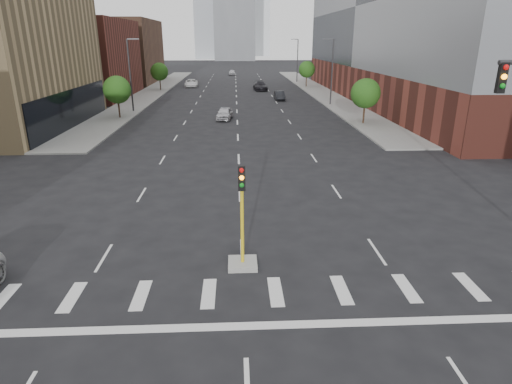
{
  "coord_description": "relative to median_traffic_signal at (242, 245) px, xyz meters",
  "views": [
    {
      "loc": [
        -0.2,
        -6.78,
        8.9
      ],
      "look_at": [
        0.66,
        11.14,
        2.5
      ],
      "focal_mm": 30.0,
      "sensor_mm": 36.0,
      "label": 1
    }
  ],
  "objects": [
    {
      "name": "sidewalk_left_far",
      "position": [
        -15.0,
        65.03,
        -0.9
      ],
      "size": [
        5.0,
        92.0,
        0.15
      ],
      "primitive_type": "cube",
      "color": "gray",
      "rests_on": "ground"
    },
    {
      "name": "sidewalk_right_far",
      "position": [
        15.0,
        65.03,
        -0.9
      ],
      "size": [
        5.0,
        92.0,
        0.15
      ],
      "primitive_type": "cube",
      "color": "gray",
      "rests_on": "ground"
    },
    {
      "name": "building_left_far_a",
      "position": [
        -27.5,
        57.03,
        5.03
      ],
      "size": [
        20.0,
        22.0,
        12.0
      ],
      "primitive_type": "cube",
      "color": "brown",
      "rests_on": "ground"
    },
    {
      "name": "building_left_far_b",
      "position": [
        -27.5,
        83.03,
        5.53
      ],
      "size": [
        20.0,
        24.0,
        13.0
      ],
      "primitive_type": "cube",
      "color": "brown",
      "rests_on": "ground"
    },
    {
      "name": "building_right_main",
      "position": [
        29.5,
        51.03,
        10.03
      ],
      "size": [
        24.0,
        70.0,
        22.0
      ],
      "color": "brown",
      "rests_on": "ground"
    },
    {
      "name": "tower_mid",
      "position": [
        0.0,
        191.03,
        21.03
      ],
      "size": [
        18.0,
        18.0,
        44.0
      ],
      "primitive_type": "cube",
      "color": "slate",
      "rests_on": "ground"
    },
    {
      "name": "median_traffic_signal",
      "position": [
        0.0,
        0.0,
        0.0
      ],
      "size": [
        1.2,
        1.2,
        4.4
      ],
      "color": "#999993",
      "rests_on": "ground"
    },
    {
      "name": "streetlight_right_a",
      "position": [
        13.41,
        46.03,
        4.04
      ],
      "size": [
        1.6,
        0.22,
        9.07
      ],
      "color": "#2D2D30",
      "rests_on": "ground"
    },
    {
      "name": "streetlight_right_b",
      "position": [
        13.41,
        81.03,
        4.04
      ],
      "size": [
        1.6,
        0.22,
        9.07
      ],
      "color": "#2D2D30",
      "rests_on": "ground"
    },
    {
      "name": "streetlight_left",
      "position": [
        -13.41,
        41.03,
        4.04
      ],
      "size": [
        1.6,
        0.22,
        9.07
      ],
      "color": "#2D2D30",
      "rests_on": "ground"
    },
    {
      "name": "tree_left_near",
      "position": [
        -14.0,
        36.03,
        2.42
      ],
      "size": [
        3.2,
        3.2,
        4.85
      ],
      "color": "#382619",
      "rests_on": "ground"
    },
    {
      "name": "tree_left_far",
      "position": [
        -14.0,
        66.03,
        2.42
      ],
      "size": [
        3.2,
        3.2,
        4.85
      ],
      "color": "#382619",
      "rests_on": "ground"
    },
    {
      "name": "tree_right_near",
      "position": [
        14.0,
        31.03,
        2.42
      ],
      "size": [
        3.2,
        3.2,
        4.85
      ],
      "color": "#382619",
      "rests_on": "ground"
    },
    {
      "name": "tree_right_far",
      "position": [
        14.0,
        71.03,
        2.42
      ],
      "size": [
        3.2,
        3.2,
        4.85
      ],
      "color": "#382619",
      "rests_on": "ground"
    },
    {
      "name": "car_near_left",
      "position": [
        -1.5,
        34.91,
        -0.26
      ],
      "size": [
        2.18,
        4.37,
        1.43
      ],
      "primitive_type": "imported",
      "rotation": [
        0.0,
        0.0,
        -0.12
      ],
      "color": "#BAB8BE",
      "rests_on": "ground"
    },
    {
      "name": "car_mid_right",
      "position": [
        6.72,
        51.93,
        -0.3
      ],
      "size": [
        1.48,
        4.13,
        1.36
      ],
      "primitive_type": "imported",
      "rotation": [
        0.0,
        0.0,
        0.01
      ],
      "color": "black",
      "rests_on": "ground"
    },
    {
      "name": "car_far_left",
      "position": [
        -8.91,
        72.42,
        -0.23
      ],
      "size": [
        2.73,
        5.45,
        1.48
      ],
      "primitive_type": "imported",
      "rotation": [
        0.0,
        0.0,
        0.05
      ],
      "color": "white",
      "rests_on": "ground"
    },
    {
      "name": "car_deep_right",
      "position": [
        4.47,
        65.49,
        -0.17
      ],
      "size": [
        2.63,
        5.66,
        1.6
      ],
      "primitive_type": "imported",
      "rotation": [
        0.0,
        0.0,
        0.07
      ],
      "color": "black",
      "rests_on": "ground"
    },
    {
      "name": "car_distant",
      "position": [
        -0.94,
        101.8,
        -0.26
      ],
      "size": [
        1.86,
        4.25,
        1.42
      ],
      "primitive_type": "imported",
      "rotation": [
        0.0,
        0.0,
        0.04
      ],
      "color": "silver",
      "rests_on": "ground"
    }
  ]
}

